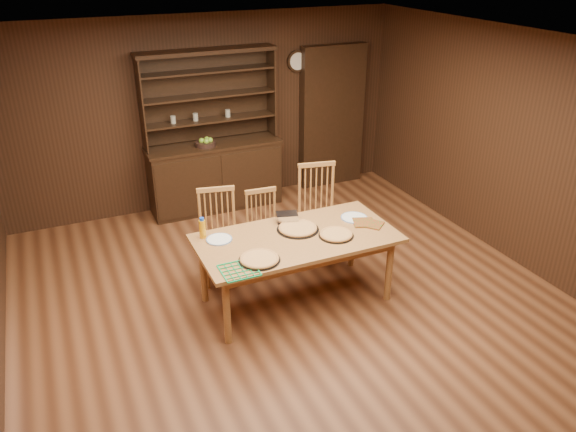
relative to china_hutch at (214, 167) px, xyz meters
name	(u,v)px	position (x,y,z in m)	size (l,w,h in m)	color
floor	(298,309)	(0.00, -2.75, -0.60)	(6.00, 6.00, 0.00)	brown
room_shell	(300,165)	(0.00, -2.75, 0.98)	(6.00, 6.00, 6.00)	silver
china_hutch	(214,167)	(0.00, 0.00, 0.00)	(1.84, 0.52, 2.17)	black
doorway	(332,117)	(1.90, 0.15, 0.45)	(1.00, 0.18, 2.10)	black
wall_clock	(297,61)	(1.35, 0.20, 1.30)	(0.30, 0.05, 0.30)	black
dining_table	(297,243)	(0.05, -2.58, 0.08)	(2.00, 1.00, 0.75)	#A76B3A
chair_left	(219,232)	(-0.52, -1.81, -0.04)	(0.50, 0.49, 1.05)	#BD8540
chair_center	(263,227)	(0.02, -1.78, -0.11)	(0.41, 0.39, 0.93)	#BD8540
chair_right	(318,208)	(0.70, -1.79, 0.01)	(0.54, 0.53, 1.13)	#BD8540
pizza_left	(259,259)	(-0.46, -2.87, 0.17)	(0.39, 0.39, 0.04)	black
pizza_right	(336,234)	(0.42, -2.73, 0.17)	(0.35, 0.35, 0.04)	black
pizza_center	(298,228)	(0.13, -2.45, 0.17)	(0.43, 0.43, 0.04)	black
cooling_rack	(239,270)	(-0.69, -2.96, 0.16)	(0.31, 0.31, 0.01)	#0B994C
plate_left	(219,239)	(-0.67, -2.34, 0.16)	(0.26, 0.26, 0.02)	white
plate_right	(354,218)	(0.79, -2.46, 0.16)	(0.28, 0.28, 0.02)	white
foil_dish	(287,217)	(0.11, -2.23, 0.20)	(0.23, 0.16, 0.09)	silver
juice_bottle	(202,228)	(-0.80, -2.22, 0.26)	(0.07, 0.07, 0.22)	orange
pot_holder_a	(373,224)	(0.89, -2.67, 0.16)	(0.20, 0.20, 0.02)	red
pot_holder_b	(364,223)	(0.82, -2.60, 0.16)	(0.22, 0.22, 0.02)	red
fruit_bowl	(206,143)	(-0.12, -0.07, 0.39)	(0.27, 0.27, 0.12)	black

